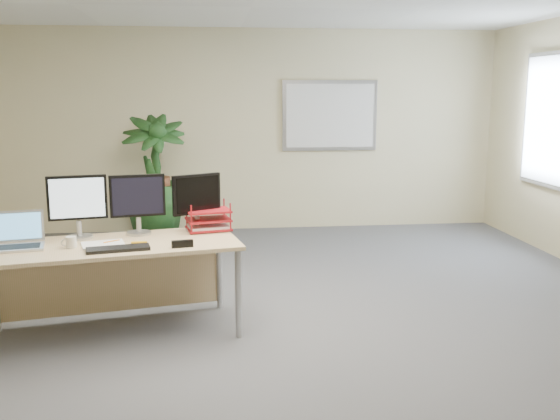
{
  "coord_description": "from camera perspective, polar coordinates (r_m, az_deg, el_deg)",
  "views": [
    {
      "loc": [
        -0.46,
        -4.46,
        1.87
      ],
      "look_at": [
        0.1,
        0.35,
        0.95
      ],
      "focal_mm": 40.0,
      "sensor_mm": 36.0,
      "label": 1
    }
  ],
  "objects": [
    {
      "name": "floor_plant",
      "position": [
        8.01,
        -11.43,
        2.51
      ],
      "size": [
        0.94,
        0.94,
        1.5
      ],
      "primitive_type": "imported",
      "rotation": [
        0.0,
        0.0,
        0.13
      ],
      "color": "#153C19",
      "rests_on": "floor"
    },
    {
      "name": "monitor_left",
      "position": [
        5.13,
        -18.02,
        0.65
      ],
      "size": [
        0.45,
        0.2,
        0.5
      ],
      "color": "#A8A8AD",
      "rests_on": "desk"
    },
    {
      "name": "monitor_dark",
      "position": [
        5.19,
        -7.61,
        1.05
      ],
      "size": [
        0.39,
        0.24,
        0.48
      ],
      "color": "#A8A8AD",
      "rests_on": "desk"
    },
    {
      "name": "keyboard",
      "position": [
        4.71,
        -14.58,
        -3.45
      ],
      "size": [
        0.47,
        0.23,
        0.03
      ],
      "primitive_type": "cube",
      "rotation": [
        0.0,
        0.0,
        0.19
      ],
      "color": "black",
      "rests_on": "desk"
    },
    {
      "name": "orange_pen",
      "position": [
        4.94,
        -15.14,
        -2.77
      ],
      "size": [
        0.11,
        0.09,
        0.01
      ],
      "primitive_type": "cylinder",
      "rotation": [
        0.0,
        1.57,
        0.65
      ],
      "color": "orange",
      "rests_on": "spiral_notebook"
    },
    {
      "name": "spiral_notebook",
      "position": [
        4.9,
        -15.87,
        -3.04
      ],
      "size": [
        0.36,
        0.3,
        0.01
      ],
      "primitive_type": "cube",
      "rotation": [
        0.0,
        0.0,
        0.26
      ],
      "color": "white",
      "rests_on": "desk"
    },
    {
      "name": "back_wall",
      "position": [
        8.49,
        -3.52,
        7.23
      ],
      "size": [
        7.0,
        0.04,
        2.7
      ],
      "primitive_type": "cube",
      "color": "beige",
      "rests_on": "floor"
    },
    {
      "name": "yellow_highlighter",
      "position": [
        4.9,
        -12.75,
        -2.89
      ],
      "size": [
        0.12,
        0.03,
        0.02
      ],
      "primitive_type": "cylinder",
      "rotation": [
        0.0,
        1.57,
        0.09
      ],
      "color": "yellow",
      "rests_on": "desk"
    },
    {
      "name": "coffee_mug",
      "position": [
        4.88,
        -18.59,
        -2.82
      ],
      "size": [
        0.11,
        0.08,
        0.09
      ],
      "color": "silver",
      "rests_on": "desk"
    },
    {
      "name": "laptop",
      "position": [
        5.04,
        -22.8,
        -2.44
      ],
      "size": [
        0.41,
        0.38,
        0.26
      ],
      "color": "silver",
      "rests_on": "desk"
    },
    {
      "name": "desk",
      "position": [
        5.07,
        -15.04,
        -4.4
      ],
      "size": [
        2.02,
        1.15,
        0.73
      ],
      "color": "tan",
      "rests_on": "floor"
    },
    {
      "name": "window",
      "position": [
        7.83,
        23.72,
        7.52
      ],
      "size": [
        0.04,
        1.3,
        1.55
      ],
      "color": "#A9A9AD",
      "rests_on": "right_wall"
    },
    {
      "name": "stapler",
      "position": [
        4.7,
        -8.92,
        -3.07
      ],
      "size": [
        0.16,
        0.07,
        0.05
      ],
      "primitive_type": "cube",
      "rotation": [
        0.0,
        0.0,
        0.19
      ],
      "color": "black",
      "rests_on": "desk"
    },
    {
      "name": "monitor_right",
      "position": [
        5.15,
        -12.88,
        0.86
      ],
      "size": [
        0.44,
        0.2,
        0.49
      ],
      "color": "#A8A8AD",
      "rests_on": "desk"
    },
    {
      "name": "floor",
      "position": [
        4.86,
        -0.69,
        -11.85
      ],
      "size": [
        8.0,
        8.0,
        0.0
      ],
      "primitive_type": "plane",
      "color": "#444549",
      "rests_on": "ground"
    },
    {
      "name": "whiteboard",
      "position": [
        8.6,
        4.58,
        8.6
      ],
      "size": [
        1.3,
        0.04,
        0.95
      ],
      "color": "#A9A9AD",
      "rests_on": "back_wall"
    },
    {
      "name": "letter_tray",
      "position": [
        5.24,
        -6.57,
        -1.04
      ],
      "size": [
        0.4,
        0.33,
        0.17
      ],
      "color": "maroon",
      "rests_on": "desk"
    }
  ]
}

